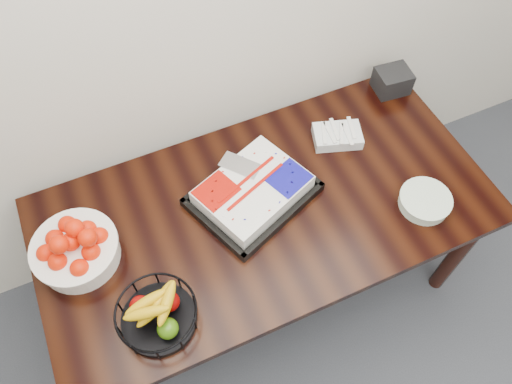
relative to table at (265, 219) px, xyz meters
name	(u,v)px	position (x,y,z in m)	size (l,w,h in m)	color
table	(265,219)	(0.00, 0.00, 0.00)	(1.80, 0.90, 0.75)	black
cake_tray	(253,191)	(-0.03, 0.07, 0.13)	(0.56, 0.50, 0.09)	black
tangerine_bowl	(74,247)	(-0.72, 0.09, 0.17)	(0.32, 0.32, 0.20)	white
fruit_basket	(157,314)	(-0.53, -0.26, 0.15)	(0.28, 0.28, 0.15)	black
plate_stack	(425,201)	(0.58, -0.24, 0.11)	(0.21, 0.21, 0.05)	white
fork_bag	(337,136)	(0.43, 0.19, 0.11)	(0.23, 0.19, 0.06)	silver
napkin_box	(392,81)	(0.80, 0.35, 0.14)	(0.15, 0.13, 0.11)	black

